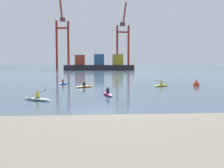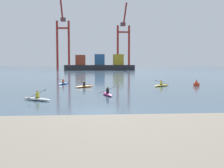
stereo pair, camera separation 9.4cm
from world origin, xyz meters
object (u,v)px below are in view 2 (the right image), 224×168
(container_barge, at_px, (100,65))
(kayak_white, at_px, (37,99))
(kayak_yellow, at_px, (162,85))
(kayak_blue, at_px, (63,83))
(channel_buoy, at_px, (196,84))
(kayak_magenta, at_px, (107,94))
(kayak_orange, at_px, (85,86))
(gantry_crane_west, at_px, (63,37))
(gantry_crane_west_mid, at_px, (123,39))

(container_barge, relative_size, kayak_white, 11.67)
(kayak_white, bearing_deg, kayak_yellow, 43.78)
(kayak_blue, xyz_separation_m, kayak_yellow, (14.88, -5.13, -0.00))
(kayak_yellow, bearing_deg, channel_buoy, 1.83)
(kayak_magenta, relative_size, kayak_orange, 1.19)
(gantry_crane_west, bearing_deg, kayak_yellow, -77.76)
(kayak_blue, distance_m, kayak_orange, 7.02)
(kayak_magenta, distance_m, kayak_orange, 10.58)
(gantry_crane_west, bearing_deg, kayak_blue, -84.56)
(kayak_blue, height_order, kayak_yellow, kayak_blue)
(gantry_crane_west_mid, height_order, kayak_white, gantry_crane_west_mid)
(kayak_magenta, bearing_deg, kayak_white, -151.76)
(gantry_crane_west, bearing_deg, kayak_orange, -83.15)
(container_barge, distance_m, gantry_crane_west_mid, 25.51)
(kayak_blue, bearing_deg, kayak_orange, -59.74)
(container_barge, relative_size, channel_buoy, 36.07)
(kayak_orange, bearing_deg, gantry_crane_west_mid, 80.66)
(kayak_blue, relative_size, kayak_orange, 1.15)
(container_barge, xyz_separation_m, kayak_white, (-9.84, -121.31, -2.70))
(gantry_crane_west, bearing_deg, channel_buoy, -75.28)
(channel_buoy, bearing_deg, container_barge, 95.88)
(container_barge, bearing_deg, gantry_crane_west, 149.46)
(container_barge, height_order, kayak_yellow, container_barge)
(gantry_crane_west, relative_size, kayak_magenta, 10.78)
(channel_buoy, relative_size, kayak_white, 0.32)
(kayak_yellow, height_order, kayak_white, kayak_white)
(channel_buoy, height_order, kayak_magenta, kayak_magenta)
(gantry_crane_west, relative_size, kayak_yellow, 12.22)
(container_barge, bearing_deg, kayak_magenta, -91.54)
(container_barge, bearing_deg, channel_buoy, -84.12)
(container_barge, height_order, gantry_crane_west_mid, gantry_crane_west_mid)
(container_barge, xyz_separation_m, gantry_crane_west, (-20.10, 11.86, 15.30))
(gantry_crane_west, distance_m, gantry_crane_west_mid, 34.67)
(channel_buoy, xyz_separation_m, kayak_blue, (-20.27, 4.96, -0.19))
(kayak_yellow, distance_m, kayak_white, 21.35)
(gantry_crane_west, distance_m, channel_buoy, 123.53)
(gantry_crane_west_mid, bearing_deg, kayak_yellow, -94.15)
(gantry_crane_west_mid, distance_m, channel_buoy, 122.78)
(container_barge, height_order, channel_buoy, container_barge)
(channel_buoy, distance_m, kayak_blue, 20.87)
(channel_buoy, bearing_deg, kayak_blue, 166.26)
(container_barge, relative_size, kayak_yellow, 11.85)
(kayak_blue, height_order, kayak_white, kayak_blue)
(gantry_crane_west, xyz_separation_m, kayak_magenta, (16.94, -129.58, -18.00))
(kayak_white, distance_m, kayak_orange, 14.42)
(channel_buoy, bearing_deg, kayak_white, -144.31)
(kayak_yellow, bearing_deg, kayak_orange, -175.30)
(container_barge, relative_size, gantry_crane_west, 0.97)
(kayak_white, xyz_separation_m, kayak_orange, (4.07, 13.84, 0.00))
(gantry_crane_west, xyz_separation_m, kayak_blue, (10.79, -113.27, -18.00))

